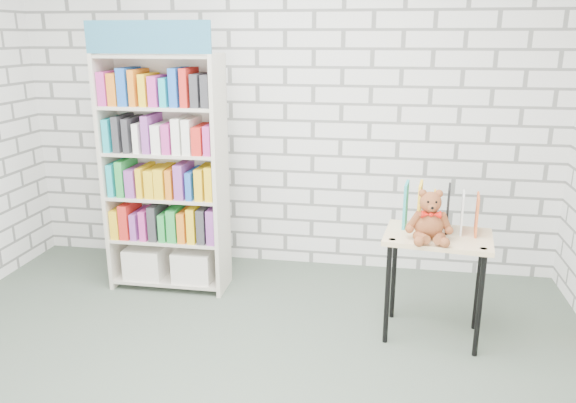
# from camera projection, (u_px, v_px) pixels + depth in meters

# --- Properties ---
(ground) EXTENTS (4.50, 4.50, 0.00)m
(ground) POSITION_uv_depth(u_px,v_px,m) (224.00, 396.00, 3.13)
(ground) COLOR #455245
(ground) RESTS_ON ground
(room_shell) EXTENTS (4.52, 4.02, 2.81)m
(room_shell) POSITION_uv_depth(u_px,v_px,m) (212.00, 69.00, 2.62)
(room_shell) COLOR silver
(room_shell) RESTS_ON ground
(bookshelf) EXTENTS (0.91, 0.35, 2.03)m
(bookshelf) POSITION_uv_depth(u_px,v_px,m) (166.00, 173.00, 4.28)
(bookshelf) COLOR beige
(bookshelf) RESTS_ON ground
(display_table) EXTENTS (0.72, 0.54, 0.72)m
(display_table) POSITION_uv_depth(u_px,v_px,m) (437.00, 249.00, 3.60)
(display_table) COLOR #E0BD86
(display_table) RESTS_ON ground
(table_books) EXTENTS (0.49, 0.26, 0.28)m
(table_books) POSITION_uv_depth(u_px,v_px,m) (441.00, 209.00, 3.63)
(table_books) COLOR teal
(table_books) RESTS_ON display_table
(teddy_bear) EXTENTS (0.29, 0.27, 0.32)m
(teddy_bear) POSITION_uv_depth(u_px,v_px,m) (430.00, 220.00, 3.46)
(teddy_bear) COLOR brown
(teddy_bear) RESTS_ON display_table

